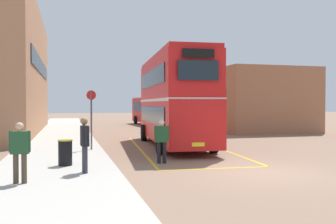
{
  "coord_description": "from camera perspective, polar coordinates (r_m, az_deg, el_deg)",
  "views": [
    {
      "loc": [
        -6.1,
        -10.76,
        2.26
      ],
      "look_at": [
        -0.28,
        10.35,
        1.77
      ],
      "focal_mm": 39.14,
      "sensor_mm": 36.0,
      "label": 1
    }
  ],
  "objects": [
    {
      "name": "pedestrian_boarding",
      "position": [
        13.91,
        -0.99,
        -4.1
      ],
      "size": [
        0.55,
        0.3,
        1.66
      ],
      "color": "black",
      "rests_on": "ground"
    },
    {
      "name": "litter_bin",
      "position": [
        13.13,
        -15.71,
        -6.1
      ],
      "size": [
        0.5,
        0.5,
        0.89
      ],
      "color": "black",
      "rests_on": "sidewalk_left"
    },
    {
      "name": "pedestrian_waiting_far",
      "position": [
        10.52,
        -22.08,
        -5.28
      ],
      "size": [
        0.55,
        0.26,
        1.63
      ],
      "color": "#473828",
      "rests_on": "sidewalk_left"
    },
    {
      "name": "bus_stop_sign",
      "position": [
        17.34,
        -11.86,
        -0.32
      ],
      "size": [
        0.44,
        0.08,
        2.74
      ],
      "color": "#4C4C51",
      "rests_on": "sidewalk_left"
    },
    {
      "name": "single_deck_bus",
      "position": [
        39.1,
        -2.31,
        0.36
      ],
      "size": [
        3.19,
        9.16,
        3.02
      ],
      "color": "black",
      "rests_on": "ground"
    },
    {
      "name": "double_decker_bus",
      "position": [
        19.52,
        0.88,
        2.01
      ],
      "size": [
        3.35,
        10.11,
        4.75
      ],
      "color": "black",
      "rests_on": "ground"
    },
    {
      "name": "bay_marking_yellow",
      "position": [
        17.86,
        2.34,
        -5.98
      ],
      "size": [
        5.12,
        12.28,
        0.01
      ],
      "color": "gold",
      "rests_on": "ground"
    },
    {
      "name": "ground_plane",
      "position": [
        25.99,
        -1.79,
        -3.72
      ],
      "size": [
        135.6,
        135.6,
        0.0
      ],
      "primitive_type": "plane",
      "color": "#846651"
    },
    {
      "name": "depot_building_right",
      "position": [
        34.36,
        11.16,
        1.75
      ],
      "size": [
        7.61,
        13.7,
        5.13
      ],
      "color": "#9E6647",
      "rests_on": "ground"
    },
    {
      "name": "pedestrian_waiting_near",
      "position": [
        11.55,
        -12.85,
        -4.39
      ],
      "size": [
        0.26,
        0.57,
        1.7
      ],
      "color": "#2D2D38",
      "rests_on": "sidewalk_left"
    },
    {
      "name": "sidewalk_left",
      "position": [
        27.65,
        -16.23,
        -3.32
      ],
      "size": [
        4.0,
        57.6,
        0.14
      ],
      "primitive_type": "cube",
      "color": "#B2ADA3",
      "rests_on": "ground"
    }
  ]
}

